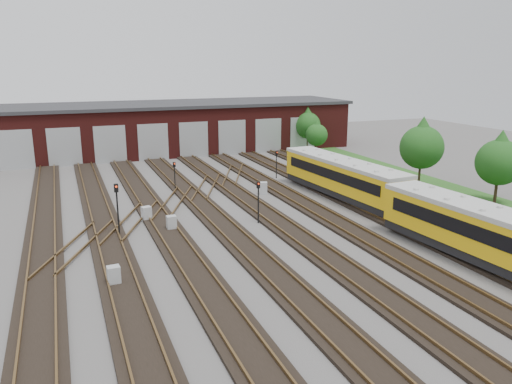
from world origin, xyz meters
name	(u,v)px	position (x,y,z in m)	size (l,w,h in m)	color
ground	(289,256)	(0.00, 0.00, 0.00)	(120.00, 120.00, 0.00)	#454340
track_network	(282,251)	(-0.17, 0.59, 0.11)	(30.40, 70.00, 0.33)	black
maintenance_shed	(160,127)	(-0.01, 39.97, 3.20)	(51.00, 12.50, 6.35)	#4A1412
grass_verge	(428,190)	(19.00, 10.00, 0.03)	(8.00, 55.00, 0.05)	#234918
metro_train	(488,235)	(10.00, -5.56, 1.91)	(3.81, 47.11, 3.09)	black
signal_mast_0	(117,203)	(-9.21, 7.39, 2.36)	(0.28, 0.27, 3.70)	black
signal_mast_1	(258,197)	(0.68, 6.68, 2.01)	(0.26, 0.25, 3.15)	black
signal_mast_2	(175,172)	(-2.85, 18.63, 1.70)	(0.25, 0.23, 2.63)	black
signal_mast_3	(276,161)	(7.87, 19.71, 1.78)	(0.25, 0.24, 2.80)	black
relay_cabinet_0	(114,276)	(-10.38, -0.39, 0.55)	(0.66, 0.55, 1.09)	#ABAFB0
relay_cabinet_1	(147,214)	(-6.89, 10.18, 0.56)	(0.67, 0.56, 1.11)	#ABAFB0
relay_cabinet_2	(171,223)	(-5.63, 7.35, 0.54)	(0.65, 0.54, 1.08)	#ABAFB0
relay_cabinet_3	(263,188)	(4.19, 14.23, 0.56)	(0.67, 0.56, 1.11)	#ABAFB0
relay_cabinet_4	(305,178)	(9.73, 16.91, 0.48)	(0.58, 0.48, 0.96)	#ABAFB0
tree_0	(308,122)	(18.71, 33.98, 3.72)	(3.49, 3.49, 5.79)	#342417
tree_1	(317,132)	(17.78, 29.64, 2.96)	(2.78, 2.78, 4.61)	#342417
tree_2	(422,142)	(18.93, 11.30, 4.30)	(4.04, 4.04, 6.70)	#342417
tree_4	(500,157)	(20.91, 4.13, 4.01)	(3.77, 3.77, 6.24)	#342417
bush_1	(352,165)	(16.52, 19.14, 0.83)	(1.67, 1.67, 1.67)	#1A4614
bush_2	(349,160)	(18.41, 22.93, 0.57)	(1.13, 1.13, 1.13)	#1A4614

